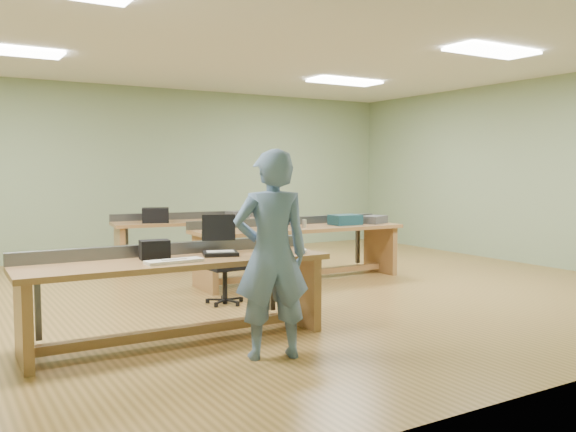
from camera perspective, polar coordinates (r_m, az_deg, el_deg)
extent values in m
plane|color=olive|center=(7.66, -3.35, -7.26)|extent=(10.00, 10.00, 0.00)
plane|color=silver|center=(7.64, -3.46, 15.36)|extent=(10.00, 10.00, 0.00)
cube|color=gray|center=(11.20, -12.93, 4.05)|extent=(10.00, 0.04, 3.00)
cube|color=gray|center=(4.36, 21.72, 3.47)|extent=(10.00, 0.04, 3.00)
cube|color=gray|center=(10.76, 20.98, 3.86)|extent=(0.04, 8.00, 3.00)
cube|color=white|center=(8.33, -24.55, 13.85)|extent=(1.20, 0.50, 0.03)
cube|color=white|center=(8.01, 18.58, 14.42)|extent=(1.20, 0.50, 0.03)
cube|color=white|center=(10.20, 5.36, 12.41)|extent=(1.20, 0.50, 0.03)
cube|color=#9F6743|center=(5.49, -10.29, -4.28)|extent=(2.76, 0.79, 0.05)
cube|color=#9F6743|center=(5.29, -23.53, -9.05)|extent=(0.09, 0.63, 0.70)
cube|color=#9F6743|center=(6.09, 1.21, -6.93)|extent=(0.09, 0.63, 0.70)
cube|color=#9F6743|center=(5.62, -10.21, -10.59)|extent=(2.45, 0.15, 0.08)
cube|color=#474A4E|center=(5.79, -11.38, -3.05)|extent=(2.75, 0.14, 0.11)
cube|color=#9F6743|center=(8.42, 1.10, -1.20)|extent=(3.03, 0.87, 0.05)
cube|color=#9F6743|center=(7.85, -7.79, -4.41)|extent=(0.10, 0.71, 0.70)
cube|color=#9F6743|center=(9.26, 8.60, -3.07)|extent=(0.10, 0.71, 0.70)
cube|color=#9F6743|center=(8.51, 1.09, -5.39)|extent=(2.71, 0.16, 0.08)
cube|color=#474A4E|center=(8.73, -0.12, -0.47)|extent=(3.01, 0.15, 0.11)
cube|color=#9F6743|center=(9.61, -7.97, -0.54)|extent=(2.82, 1.08, 0.05)
cube|color=#9F6743|center=(9.39, -15.47, -3.08)|extent=(0.16, 0.64, 0.70)
cube|color=#9F6743|center=(10.06, -0.93, -2.43)|extent=(0.16, 0.64, 0.70)
cube|color=#9F6743|center=(9.68, -7.93, -4.23)|extent=(2.44, 0.41, 0.08)
cube|color=#474A4E|center=(9.92, -8.48, 0.07)|extent=(2.74, 0.43, 0.11)
imported|color=slate|center=(4.96, -1.55, -3.62)|extent=(0.71, 0.56, 1.71)
cube|color=black|center=(5.68, -6.34, -3.51)|extent=(0.38, 0.34, 0.03)
cube|color=black|center=(5.78, -6.50, -1.09)|extent=(0.30, 0.11, 0.25)
cube|color=silver|center=(5.29, -10.62, -4.18)|extent=(0.50, 0.18, 0.03)
ellipsoid|color=white|center=(5.78, 1.20, -3.23)|extent=(0.15, 0.16, 0.06)
cube|color=black|center=(5.52, -12.37, -3.10)|extent=(0.27, 0.19, 0.17)
cylinder|color=black|center=(7.08, -5.92, -6.53)|extent=(0.06, 0.06, 0.41)
cube|color=black|center=(7.04, -5.93, -4.74)|extent=(0.41, 0.41, 0.06)
cube|color=black|center=(7.18, -6.64, -2.76)|extent=(0.38, 0.06, 0.36)
cylinder|color=black|center=(7.12, -5.91, -7.94)|extent=(0.47, 0.47, 0.06)
cube|color=#133640|center=(8.78, 5.36, -0.35)|extent=(0.43, 0.34, 0.14)
cube|color=#3E3E40|center=(9.07, 8.06, -0.33)|extent=(0.48, 0.41, 0.11)
imported|color=#3E3E40|center=(8.27, 0.57, -0.81)|extent=(0.14, 0.14, 0.09)
cylinder|color=silver|center=(8.32, 1.54, -0.71)|extent=(0.07, 0.07, 0.11)
cube|color=black|center=(9.29, -12.29, 0.07)|extent=(0.46, 0.39, 0.22)
cube|color=#3E3E40|center=(9.75, -4.75, 0.08)|extent=(0.36, 0.29, 0.13)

